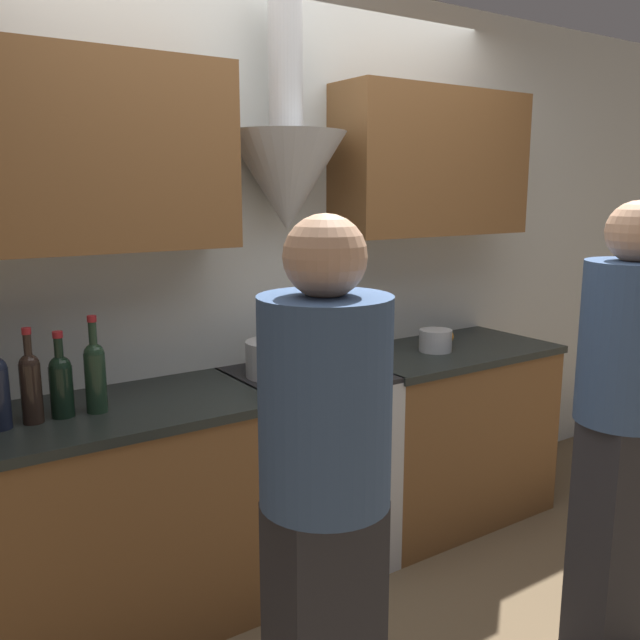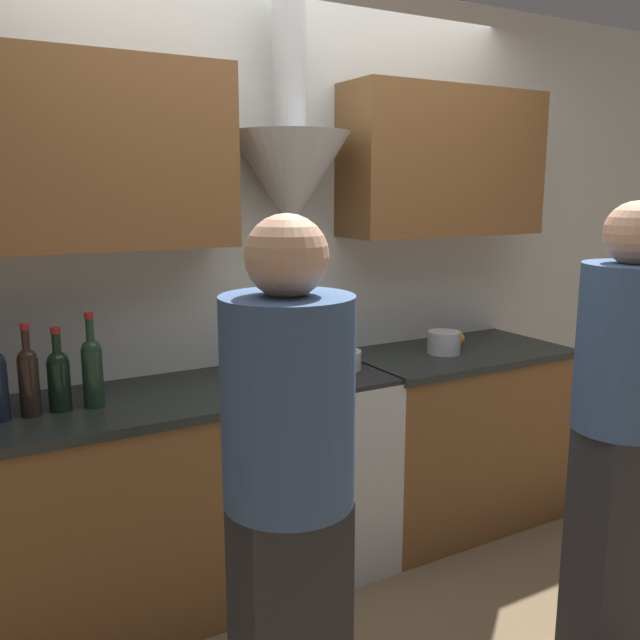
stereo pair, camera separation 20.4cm
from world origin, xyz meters
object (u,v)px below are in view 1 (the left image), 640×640
object	(u,v)px
orange_fruit	(446,337)
wine_bottle_8	(95,373)
wine_bottle_6	(31,384)
mixing_bowl	(334,360)
stove_range	(307,468)
wine_bottle_7	(61,382)
person_foreground_right	(622,411)
stock_pot	(275,358)
saucepan	(435,340)
person_foreground_left	(325,508)

from	to	relation	value
orange_fruit	wine_bottle_8	bearing A→B (deg)	-177.08
wine_bottle_6	orange_fruit	world-z (taller)	wine_bottle_6
mixing_bowl	orange_fruit	xyz separation A→B (m)	(0.77, 0.08, -0.00)
wine_bottle_6	wine_bottle_8	bearing A→B (deg)	-1.51
stove_range	wine_bottle_7	distance (m)	1.17
wine_bottle_8	person_foreground_right	distance (m)	1.86
wine_bottle_7	stock_pot	world-z (taller)	wine_bottle_7
stove_range	saucepan	world-z (taller)	saucepan
mixing_bowl	orange_fruit	distance (m)	0.77
wine_bottle_6	person_foreground_right	bearing A→B (deg)	-32.19
stove_range	mixing_bowl	size ratio (longest dim) A/B	4.03
mixing_bowl	saucepan	distance (m)	0.60
stock_pot	mixing_bowl	world-z (taller)	stock_pot
stock_pot	mixing_bowl	xyz separation A→B (m)	(0.27, -0.05, -0.03)
wine_bottle_7	person_foreground_right	xyz separation A→B (m)	(1.63, -1.10, -0.10)
wine_bottle_8	mixing_bowl	bearing A→B (deg)	0.72
saucepan	orange_fruit	bearing A→B (deg)	28.74
stock_pot	orange_fruit	distance (m)	1.04
wine_bottle_6	stock_pot	size ratio (longest dim) A/B	1.31
saucepan	person_foreground_right	size ratio (longest dim) A/B	0.10
person_foreground_left	wine_bottle_7	bearing A→B (deg)	108.22
wine_bottle_7	saucepan	bearing A→B (deg)	-0.39
wine_bottle_8	person_foreground_left	world-z (taller)	person_foreground_left
stove_range	mixing_bowl	world-z (taller)	mixing_bowl
orange_fruit	person_foreground_left	world-z (taller)	person_foreground_left
wine_bottle_7	mixing_bowl	bearing A→B (deg)	-0.13
stove_range	saucepan	xyz separation A→B (m)	(0.74, -0.02, 0.49)
stove_range	person_foreground_right	xyz separation A→B (m)	(0.60, -1.10, 0.46)
orange_fruit	person_foreground_right	size ratio (longest dim) A/B	0.05
wine_bottle_7	orange_fruit	xyz separation A→B (m)	(1.92, 0.08, -0.09)
stock_pot	orange_fruit	bearing A→B (deg)	1.87
wine_bottle_6	saucepan	size ratio (longest dim) A/B	2.07
orange_fruit	saucepan	distance (m)	0.18
stove_range	orange_fruit	bearing A→B (deg)	4.53
stock_pot	person_foreground_left	bearing A→B (deg)	-114.57
stock_pot	saucepan	distance (m)	0.88
wine_bottle_8	saucepan	distance (m)	1.65
orange_fruit	saucepan	xyz separation A→B (m)	(-0.16, -0.09, 0.02)
wine_bottle_8	stock_pot	size ratio (longest dim) A/B	1.39
wine_bottle_7	stock_pot	xyz separation A→B (m)	(0.88, 0.04, -0.05)
person_foreground_left	wine_bottle_8	bearing A→B (deg)	102.87
wine_bottle_6	person_foreground_left	distance (m)	1.19
mixing_bowl	person_foreground_right	world-z (taller)	person_foreground_right
stock_pot	person_foreground_right	bearing A→B (deg)	-56.95
wine_bottle_8	stock_pot	world-z (taller)	wine_bottle_8
wine_bottle_8	mixing_bowl	distance (m)	1.05
stove_range	wine_bottle_8	bearing A→B (deg)	-178.68
stock_pot	person_foreground_left	world-z (taller)	person_foreground_left
wine_bottle_7	stove_range	bearing A→B (deg)	0.28
stove_range	person_foreground_right	distance (m)	1.34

